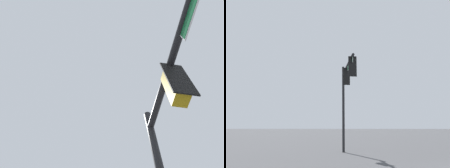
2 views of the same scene
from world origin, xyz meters
TOP-DOWN VIEW (x-y plane):
  - signal_pole_near at (-5.90, -6.83)m, footprint 5.12×1.00m

SIDE VIEW (x-z plane):
  - signal_pole_near at x=-5.90m, z-range 1.58..8.51m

